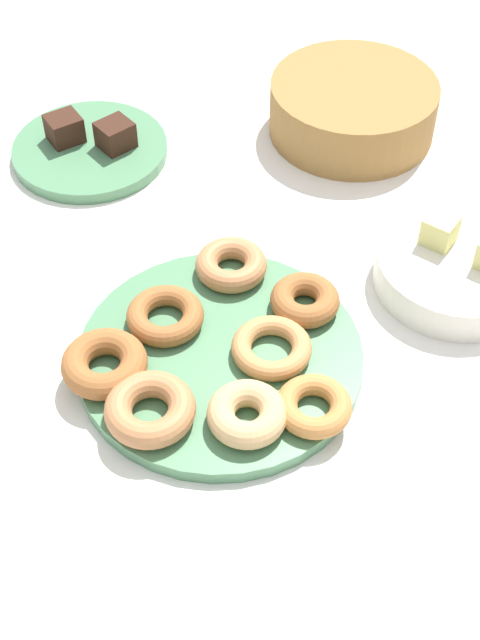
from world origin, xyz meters
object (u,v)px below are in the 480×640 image
donut_plate (220,357)px  fruit_bowl (457,269)px  basket (353,108)px  cake_plate (90,150)px  donut_3 (305,300)px  melon_chunk_left (440,230)px  donut_7 (104,364)px  donut_2 (272,348)px  donut_6 (150,409)px  donut_4 (165,316)px  donut_5 (231,265)px  donut_0 (314,406)px  brownie_far (115,135)px  donut_1 (247,414)px  brownie_near (64,129)px

donut_plate → fruit_bowl: (0.10, 0.29, 0.01)m
basket → cake_plate: bearing=-123.9°
donut_3 → melon_chunk_left: melon_chunk_left is taller
donut_7 → fruit_bowl: donut_7 is taller
donut_3 → melon_chunk_left: 0.19m
donut_2 → donut_6: 0.15m
donut_4 → basket: size_ratio=0.37×
donut_5 → melon_chunk_left: size_ratio=2.38×
donut_3 → donut_7: (-0.08, -0.23, 0.00)m
donut_0 → cake_plate: donut_0 is taller
donut_0 → donut_2: same height
donut_plate → donut_2: bearing=43.6°
cake_plate → brownie_far: bearing=45.0°
donut_4 → brownie_far: brownie_far is taller
basket → donut_plate: bearing=-65.4°
donut_5 → donut_6: 0.23m
fruit_bowl → donut_1: bearing=-91.5°
donut_4 → donut_5: donut_5 is taller
donut_6 → donut_7: bearing=178.7°
brownie_far → fruit_bowl: bearing=17.3°
donut_plate → melon_chunk_left: size_ratio=8.83×
donut_1 → donut_3: donut_1 is taller
donut_4 → basket: basket is taller
melon_chunk_left → fruit_bowl: bearing=0.0°
donut_4 → donut_2: bearing=26.0°
donut_3 → melon_chunk_left: (0.05, 0.18, 0.03)m
donut_7 → basket: bearing=104.0°
donut_2 → brownie_far: 0.43m
brownie_far → donut_6: bearing=-32.9°
cake_plate → donut_2: bearing=-9.9°
donut_3 → brownie_near: size_ratio=1.79×
donut_plate → donut_3: size_ratio=3.98×
donut_1 → donut_3: 0.17m
brownie_near → melon_chunk_left: melon_chunk_left is taller
donut_plate → donut_6: donut_6 is taller
donut_1 → donut_0: bearing=57.4°
donut_2 → melon_chunk_left: (0.02, 0.25, 0.03)m
donut_plate → donut_1: bearing=-25.5°
donut_3 → donut_5: same height
cake_plate → fruit_bowl: fruit_bowl is taller
donut_5 → basket: (-0.11, 0.33, 0.01)m
basket → melon_chunk_left: 0.29m
donut_plate → basket: basket is taller
donut_0 → donut_5: (-0.21, 0.08, 0.00)m
donut_0 → fruit_bowl: fruit_bowl is taller
brownie_near → fruit_bowl: bearing=19.7°
donut_1 → donut_6: (-0.07, -0.07, -0.00)m
donut_3 → brownie_far: bearing=175.9°
donut_2 → donut_4: size_ratio=1.01×
donut_plate → brownie_far: bearing=159.1°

